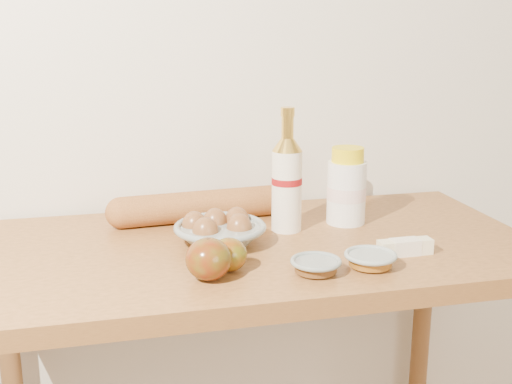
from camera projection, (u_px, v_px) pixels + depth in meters
back_wall at (222, 45)px, 1.57m from camera, size 3.50×0.02×2.60m
table at (253, 297)px, 1.39m from camera, size 1.20×0.60×0.90m
bourbon_bottle at (287, 182)px, 1.42m from camera, size 0.08×0.08×0.28m
cream_bottle at (347, 188)px, 1.48m from camera, size 0.09×0.09×0.18m
egg_bowl at (219, 231)px, 1.35m from camera, size 0.22×0.22×0.07m
baguette at (199, 206)px, 1.50m from camera, size 0.44×0.10×0.07m
apple_redgreen_front at (209, 259)px, 1.16m from camera, size 0.10×0.10×0.08m
apple_redgreen_right at (229, 255)px, 1.20m from camera, size 0.08×0.08×0.06m
sugar_bowl at (316, 266)px, 1.19m from camera, size 0.10×0.10×0.03m
syrup_bowl at (370, 259)px, 1.22m from camera, size 0.11×0.11×0.03m
butter_stick at (405, 247)px, 1.29m from camera, size 0.11×0.03×0.03m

